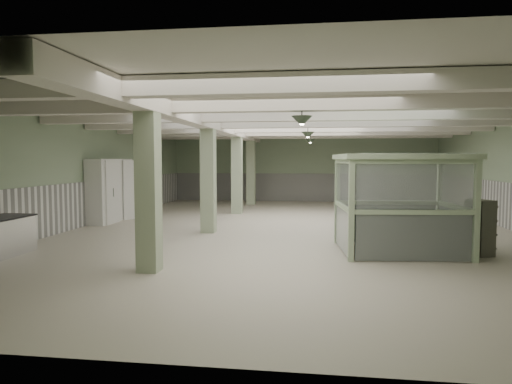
# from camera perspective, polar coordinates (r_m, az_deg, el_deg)

# --- Properties ---
(floor) EXTENTS (20.00, 20.00, 0.00)m
(floor) POSITION_cam_1_polar(r_m,az_deg,el_deg) (14.87, 4.42, -4.64)
(floor) COLOR #BEB7A6
(floor) RESTS_ON ground
(ceiling) EXTENTS (14.00, 20.00, 0.02)m
(ceiling) POSITION_cam_1_polar(r_m,az_deg,el_deg) (14.76, 4.50, 9.31)
(ceiling) COLOR beige
(ceiling) RESTS_ON wall_back
(wall_back) EXTENTS (14.00, 0.02, 3.60)m
(wall_back) POSITION_cam_1_polar(r_m,az_deg,el_deg) (24.70, 5.80, 3.01)
(wall_back) COLOR gray
(wall_back) RESTS_ON floor
(wall_front) EXTENTS (14.00, 0.02, 3.60)m
(wall_front) POSITION_cam_1_polar(r_m,az_deg,el_deg) (4.77, -2.50, -1.29)
(wall_front) COLOR gray
(wall_front) RESTS_ON floor
(wall_left) EXTENTS (0.02, 20.00, 3.60)m
(wall_left) POSITION_cam_1_polar(r_m,az_deg,el_deg) (16.65, -20.38, 2.27)
(wall_left) COLOR gray
(wall_left) RESTS_ON floor
(wainscot_left) EXTENTS (0.05, 19.90, 1.50)m
(wainscot_left) POSITION_cam_1_polar(r_m,az_deg,el_deg) (16.70, -20.21, -1.33)
(wainscot_left) COLOR white
(wainscot_left) RESTS_ON floor
(wainscot_back) EXTENTS (13.90, 0.05, 1.50)m
(wainscot_back) POSITION_cam_1_polar(r_m,az_deg,el_deg) (24.71, 5.79, 0.57)
(wainscot_back) COLOR white
(wainscot_back) RESTS_ON floor
(girder) EXTENTS (0.45, 19.90, 0.40)m
(girder) POSITION_cam_1_polar(r_m,az_deg,el_deg) (15.10, -5.12, 8.35)
(girder) COLOR silver
(girder) RESTS_ON ceiling
(beam_a) EXTENTS (13.90, 0.35, 0.32)m
(beam_a) POSITION_cam_1_polar(r_m,az_deg,el_deg) (7.32, 1.04, 13.29)
(beam_a) COLOR silver
(beam_a) RESTS_ON ceiling
(beam_b) EXTENTS (13.90, 0.35, 0.32)m
(beam_b) POSITION_cam_1_polar(r_m,az_deg,el_deg) (9.79, 2.79, 10.95)
(beam_b) COLOR silver
(beam_b) RESTS_ON ceiling
(beam_c) EXTENTS (13.90, 0.35, 0.32)m
(beam_c) POSITION_cam_1_polar(r_m,az_deg,el_deg) (12.26, 3.82, 9.55)
(beam_c) COLOR silver
(beam_c) RESTS_ON ceiling
(beam_d) EXTENTS (13.90, 0.35, 0.32)m
(beam_d) POSITION_cam_1_polar(r_m,az_deg,el_deg) (14.75, 4.50, 8.62)
(beam_d) COLOR silver
(beam_d) RESTS_ON ceiling
(beam_e) EXTENTS (13.90, 0.35, 0.32)m
(beam_e) POSITION_cam_1_polar(r_m,az_deg,el_deg) (17.24, 4.98, 7.95)
(beam_e) COLOR silver
(beam_e) RESTS_ON ceiling
(beam_f) EXTENTS (13.90, 0.35, 0.32)m
(beam_f) POSITION_cam_1_polar(r_m,az_deg,el_deg) (19.73, 5.33, 7.46)
(beam_f) COLOR silver
(beam_f) RESTS_ON ceiling
(beam_g) EXTENTS (13.90, 0.35, 0.32)m
(beam_g) POSITION_cam_1_polar(r_m,az_deg,el_deg) (22.22, 5.61, 7.07)
(beam_g) COLOR silver
(beam_g) RESTS_ON ceiling
(column_a) EXTENTS (0.42, 0.42, 3.60)m
(column_a) POSITION_cam_1_polar(r_m,az_deg,el_deg) (9.31, -13.32, 1.21)
(column_a) COLOR #9CAC8B
(column_a) RESTS_ON floor
(column_b) EXTENTS (0.42, 0.42, 3.60)m
(column_b) POSITION_cam_1_polar(r_m,az_deg,el_deg) (14.09, -5.99, 2.23)
(column_b) COLOR #9CAC8B
(column_b) RESTS_ON floor
(column_c) EXTENTS (0.42, 0.42, 3.60)m
(column_c) POSITION_cam_1_polar(r_m,az_deg,el_deg) (18.98, -2.40, 2.71)
(column_c) COLOR #9CAC8B
(column_c) RESTS_ON floor
(column_d) EXTENTS (0.42, 0.42, 3.60)m
(column_d) POSITION_cam_1_polar(r_m,az_deg,el_deg) (22.93, -0.63, 2.95)
(column_d) COLOR #9CAC8B
(column_d) RESTS_ON floor
(pendant_front) EXTENTS (0.44, 0.44, 0.22)m
(pendant_front) POSITION_cam_1_polar(r_m,az_deg,el_deg) (9.72, 5.75, 8.79)
(pendant_front) COLOR #303D2E
(pendant_front) RESTS_ON ceiling
(pendant_mid) EXTENTS (0.44, 0.44, 0.22)m
(pendant_mid) POSITION_cam_1_polar(r_m,az_deg,el_deg) (15.20, 6.49, 7.07)
(pendant_mid) COLOR #303D2E
(pendant_mid) RESTS_ON ceiling
(pendant_back) EXTENTS (0.44, 0.44, 0.22)m
(pendant_back) POSITION_cam_1_polar(r_m,az_deg,el_deg) (20.20, 6.81, 6.31)
(pendant_back) COLOR #303D2E
(pendant_back) RESTS_ON ceiling
(walkin_cooler) EXTENTS (1.06, 2.56, 2.35)m
(walkin_cooler) POSITION_cam_1_polar(r_m,az_deg,el_deg) (17.40, -17.68, 0.34)
(walkin_cooler) COLOR silver
(walkin_cooler) RESTS_ON floor
(guard_booth) EXTENTS (3.18, 2.78, 2.39)m
(guard_booth) POSITION_cam_1_polar(r_m,az_deg,el_deg) (11.56, 17.56, 0.87)
(guard_booth) COLOR #ABC39C
(guard_booth) RESTS_ON floor
(filing_cabinet) EXTENTS (0.63, 0.72, 1.31)m
(filing_cabinet) POSITION_cam_1_polar(r_m,az_deg,el_deg) (11.95, 26.14, -4.02)
(filing_cabinet) COLOR #595A4B
(filing_cabinet) RESTS_ON floor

